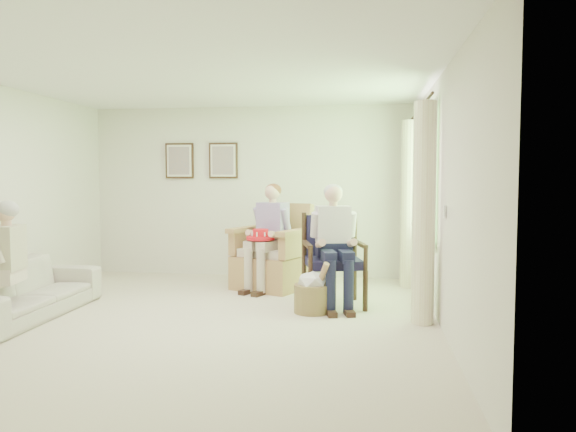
% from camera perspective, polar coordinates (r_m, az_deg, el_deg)
% --- Properties ---
extents(floor, '(5.50, 5.50, 0.00)m').
position_cam_1_polar(floor, '(6.18, -8.77, -10.38)').
color(floor, beige).
rests_on(floor, ground).
extents(back_wall, '(5.00, 0.04, 2.60)m').
position_cam_1_polar(back_wall, '(8.66, -3.62, 2.47)').
color(back_wall, silver).
rests_on(back_wall, ground).
extents(front_wall, '(5.00, 0.04, 2.60)m').
position_cam_1_polar(front_wall, '(3.46, -22.20, -0.11)').
color(front_wall, silver).
rests_on(front_wall, ground).
extents(right_wall, '(0.04, 5.50, 2.60)m').
position_cam_1_polar(right_wall, '(5.79, 15.53, 1.58)').
color(right_wall, silver).
rests_on(right_wall, ground).
extents(ceiling, '(5.00, 5.50, 0.02)m').
position_cam_1_polar(ceiling, '(6.08, -9.04, 14.08)').
color(ceiling, white).
rests_on(ceiling, back_wall).
extents(window, '(0.13, 2.50, 1.63)m').
position_cam_1_polar(window, '(6.97, 13.98, 4.33)').
color(window, '#2D6B23').
rests_on(window, right_wall).
extents(curtain_left, '(0.34, 0.34, 2.30)m').
position_cam_1_polar(curtain_left, '(5.99, 13.62, 0.25)').
color(curtain_left, beige).
rests_on(curtain_left, ground).
extents(curtain_right, '(0.34, 0.34, 2.30)m').
position_cam_1_polar(curtain_right, '(7.94, 12.23, 1.17)').
color(curtain_right, beige).
rests_on(curtain_right, ground).
extents(framed_print_left, '(0.45, 0.05, 0.55)m').
position_cam_1_polar(framed_print_left, '(8.93, -10.97, 5.53)').
color(framed_print_left, '#382114').
rests_on(framed_print_left, back_wall).
extents(framed_print_right, '(0.45, 0.05, 0.55)m').
position_cam_1_polar(framed_print_right, '(8.73, -6.60, 5.61)').
color(framed_print_right, '#382114').
rests_on(framed_print_right, back_wall).
extents(wicker_armchair, '(0.91, 0.90, 1.16)m').
position_cam_1_polar(wicker_armchair, '(7.76, -1.60, -4.61)').
color(wicker_armchair, tan).
rests_on(wicker_armchair, ground).
extents(wood_armchair, '(0.69, 0.65, 1.06)m').
position_cam_1_polar(wood_armchair, '(6.75, 4.70, -4.08)').
color(wood_armchair, black).
rests_on(wood_armchair, ground).
extents(sofa, '(2.05, 0.80, 0.60)m').
position_cam_1_polar(sofa, '(6.79, -25.32, -6.84)').
color(sofa, beige).
rests_on(sofa, ground).
extents(person_wicker, '(0.40, 0.62, 1.41)m').
position_cam_1_polar(person_wicker, '(7.56, -1.79, -1.27)').
color(person_wicker, '#C1B39B').
rests_on(person_wicker, ground).
extents(person_dark, '(0.40, 0.62, 1.42)m').
position_cam_1_polar(person_dark, '(6.55, 4.63, -2.04)').
color(person_dark, '#171933').
rests_on(person_dark, ground).
extents(person_sofa, '(0.42, 0.62, 1.26)m').
position_cam_1_polar(person_sofa, '(6.43, -27.16, -3.72)').
color(person_sofa, beige).
rests_on(person_sofa, ground).
extents(red_hat, '(0.37, 0.37, 0.14)m').
position_cam_1_polar(red_hat, '(7.41, -2.81, -2.04)').
color(red_hat, red).
rests_on(red_hat, person_wicker).
extents(hatbox, '(0.52, 0.52, 0.61)m').
position_cam_1_polar(hatbox, '(6.38, 2.50, -7.71)').
color(hatbox, tan).
rests_on(hatbox, ground).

